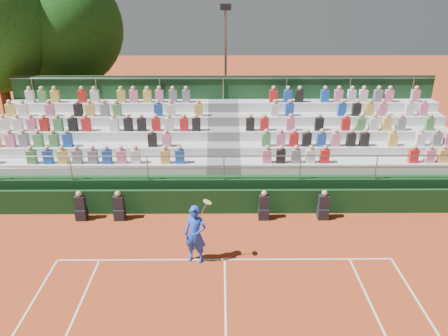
{
  "coord_description": "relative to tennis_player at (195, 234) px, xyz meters",
  "views": [
    {
      "loc": [
        -0.11,
        -12.04,
        8.33
      ],
      "look_at": [
        0.0,
        3.5,
        1.8
      ],
      "focal_mm": 35.0,
      "sensor_mm": 36.0,
      "label": 1
    }
  ],
  "objects": [
    {
      "name": "ground",
      "position": [
        0.94,
        0.04,
        -0.99
      ],
      "size": [
        90.0,
        90.0,
        0.0
      ],
      "primitive_type": "plane",
      "color": "#AE401D",
      "rests_on": "ground"
    },
    {
      "name": "courtside_wall",
      "position": [
        0.94,
        3.24,
        -0.49
      ],
      "size": [
        20.0,
        0.15,
        1.0
      ],
      "primitive_type": "cube",
      "color": "black",
      "rests_on": "ground"
    },
    {
      "name": "line_officials",
      "position": [
        -0.11,
        2.79,
        -0.52
      ],
      "size": [
        9.68,
        0.4,
        1.19
      ],
      "color": "black",
      "rests_on": "ground"
    },
    {
      "name": "grandstand",
      "position": [
        0.93,
        6.48,
        0.1
      ],
      "size": [
        20.0,
        5.2,
        4.4
      ],
      "color": "black",
      "rests_on": "ground"
    },
    {
      "name": "tennis_player",
      "position": [
        0.0,
        0.0,
        0.0
      ],
      "size": [
        0.95,
        0.66,
        2.22
      ],
      "color": "blue",
      "rests_on": "ground"
    },
    {
      "name": "tree_east",
      "position": [
        -7.76,
        12.96,
        5.13
      ],
      "size": [
        6.42,
        6.42,
        9.35
      ],
      "color": "#3B2815",
      "rests_on": "ground"
    },
    {
      "name": "floodlight_mast",
      "position": [
        1.1,
        13.2,
        3.37
      ],
      "size": [
        0.6,
        0.25,
        7.41
      ],
      "color": "gray",
      "rests_on": "ground"
    }
  ]
}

